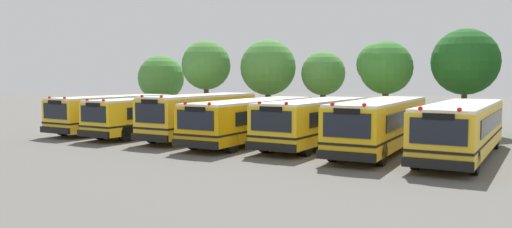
% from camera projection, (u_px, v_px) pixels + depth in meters
% --- Properties ---
extents(ground_plane, '(160.00, 160.00, 0.00)m').
position_uv_depth(ground_plane, '(254.00, 142.00, 28.60)').
color(ground_plane, '#595651').
extents(school_bus_0, '(2.79, 9.43, 2.55)m').
position_uv_depth(school_bus_0, '(113.00, 112.00, 33.72)').
color(school_bus_0, yellow).
rests_on(school_bus_0, ground_plane).
extents(school_bus_1, '(2.66, 9.98, 2.50)m').
position_uv_depth(school_bus_1, '(153.00, 114.00, 32.03)').
color(school_bus_1, yellow).
rests_on(school_bus_1, ground_plane).
extents(school_bus_2, '(2.46, 9.32, 2.76)m').
position_uv_depth(school_bus_2, '(201.00, 114.00, 30.11)').
color(school_bus_2, yellow).
rests_on(school_bus_2, ground_plane).
extents(school_bus_3, '(2.62, 11.32, 2.53)m').
position_uv_depth(school_bus_3, '(253.00, 119.00, 28.48)').
color(school_bus_3, '#EAA80C').
rests_on(school_bus_3, ground_plane).
extents(school_bus_4, '(2.84, 10.06, 2.59)m').
position_uv_depth(school_bus_4, '(315.00, 120.00, 26.92)').
color(school_bus_4, yellow).
rests_on(school_bus_4, ground_plane).
extents(school_bus_5, '(2.67, 11.18, 2.68)m').
position_uv_depth(school_bus_5, '(381.00, 123.00, 24.86)').
color(school_bus_5, yellow).
rests_on(school_bus_5, ground_plane).
extents(school_bus_6, '(2.77, 11.47, 2.61)m').
position_uv_depth(school_bus_6, '(462.00, 128.00, 23.01)').
color(school_bus_6, yellow).
rests_on(school_bus_6, ground_plane).
extents(tree_0, '(4.02, 4.02, 5.61)m').
position_uv_depth(tree_0, '(160.00, 78.00, 44.11)').
color(tree_0, '#4C3823').
rests_on(tree_0, ground_plane).
extents(tree_1, '(3.95, 3.95, 6.62)m').
position_uv_depth(tree_1, '(205.00, 66.00, 40.47)').
color(tree_1, '#4C3823').
rests_on(tree_1, ground_plane).
extents(tree_2, '(4.35, 4.35, 6.61)m').
position_uv_depth(tree_2, '(269.00, 67.00, 39.31)').
color(tree_2, '#4C3823').
rests_on(tree_2, ground_plane).
extents(tree_3, '(3.31, 3.31, 5.62)m').
position_uv_depth(tree_3, '(324.00, 74.00, 37.60)').
color(tree_3, '#4C3823').
rests_on(tree_3, ground_plane).
extents(tree_4, '(3.80, 3.64, 6.15)m').
position_uv_depth(tree_4, '(383.00, 67.00, 34.49)').
color(tree_4, '#4C3823').
rests_on(tree_4, ground_plane).
extents(tree_5, '(4.29, 4.29, 6.82)m').
position_uv_depth(tree_5, '(465.00, 61.00, 32.60)').
color(tree_5, '#4C3823').
rests_on(tree_5, ground_plane).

